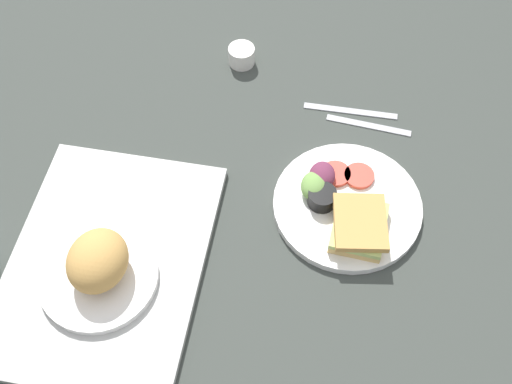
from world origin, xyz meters
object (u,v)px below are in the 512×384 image
at_px(serving_tray, 107,263).
at_px(knife, 350,111).
at_px(bread_plate_near, 98,267).
at_px(espresso_cup, 242,56).
at_px(plate_with_salad, 345,205).
at_px(fork, 369,125).

bearing_deg(serving_tray, knife, -41.06).
bearing_deg(knife, serving_tray, 46.93).
relative_size(bread_plate_near, espresso_cup, 3.58).
distance_m(plate_with_salad, espresso_cup, 0.42).
bearing_deg(knife, plate_with_salad, 91.82).
xyz_separation_m(bread_plate_near, fork, (0.43, -0.41, -0.05)).
bearing_deg(plate_with_salad, fork, -6.67).
height_order(serving_tray, espresso_cup, espresso_cup).
distance_m(plate_with_salad, fork, 0.21).
height_order(bread_plate_near, espresso_cup, bread_plate_near).
height_order(serving_tray, plate_with_salad, plate_with_salad).
bearing_deg(knife, espresso_cup, -22.41).
height_order(serving_tray, knife, serving_tray).
bearing_deg(bread_plate_near, espresso_cup, -12.67).
height_order(plate_with_salad, knife, plate_with_salad).
bearing_deg(plate_with_salad, espresso_cup, 38.57).
bearing_deg(serving_tray, bread_plate_near, -173.45).
bearing_deg(plate_with_salad, serving_tray, 116.16).
distance_m(serving_tray, espresso_cup, 0.53).
distance_m(fork, knife, 0.05).
distance_m(serving_tray, bread_plate_near, 0.05).
bearing_deg(espresso_cup, knife, -110.40).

